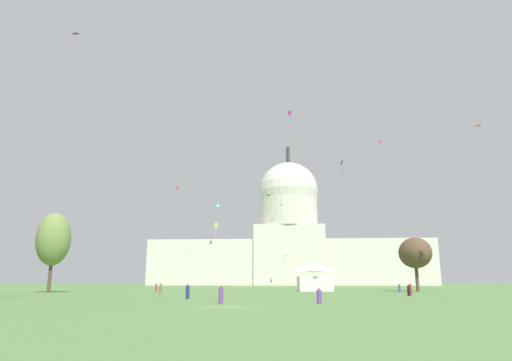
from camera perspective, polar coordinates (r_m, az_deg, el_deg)
name	(u,v)px	position (r m, az deg, el deg)	size (l,w,h in m)	color
ground_plane	(227,307)	(38.06, -3.65, -15.62)	(800.00, 800.00, 0.00)	#567F42
capitol_building	(289,242)	(219.17, 4.23, -7.73)	(131.65, 28.81, 67.61)	beige
event_tent	(315,277)	(95.32, 7.41, -11.96)	(7.65, 6.17, 5.78)	white
tree_east_far	(415,253)	(96.55, 19.44, -8.63)	(8.14, 8.82, 10.56)	brown
tree_west_near	(53,239)	(91.52, -24.19, -6.78)	(8.54, 8.54, 14.39)	brown
person_navy_aisle_center	(188,292)	(54.57, -8.63, -13.72)	(0.47, 0.47, 1.78)	navy
person_purple_near_tent	(319,297)	(43.37, 7.97, -14.30)	(0.55, 0.55, 1.44)	#703D93
person_purple_edge_east	(221,295)	(42.95, -4.44, -14.24)	(0.46, 0.46, 1.69)	#703D93
person_red_back_right	(411,290)	(70.71, 18.94, -12.92)	(0.57, 0.57, 1.72)	red
person_olive_front_right	(161,289)	(77.76, -11.96, -13.21)	(0.58, 0.58, 1.74)	olive
person_black_deep_crowd	(409,291)	(68.30, 18.73, -13.03)	(0.51, 0.51, 1.60)	black
person_red_front_center	(156,288)	(91.14, -12.48, -13.05)	(0.51, 0.51, 1.74)	red
person_denim_lawn_far_right	(399,288)	(89.68, 17.65, -12.82)	(0.60, 0.60, 1.63)	#3D5684
kite_magenta_high	(290,114)	(129.13, 4.27, 8.38)	(0.98, 0.57, 3.67)	#D1339E
kite_lime_low	(216,227)	(105.25, -5.07, -5.85)	(0.88, 0.41, 3.97)	#8CD133
kite_blue_low	(284,258)	(163.95, 3.61, -9.71)	(1.31, 1.10, 3.09)	blue
kite_black_high	(342,164)	(137.68, 10.78, 2.00)	(0.78, 0.81, 4.81)	black
kite_orange_mid	(281,205)	(154.24, 3.19, -3.09)	(0.64, 0.63, 0.68)	orange
kite_cyan_mid	(218,206)	(199.97, -4.84, -3.28)	(1.11, 0.55, 3.93)	#33BCDB
kite_gold_high	(292,143)	(192.99, 4.62, 4.80)	(1.55, 1.13, 2.26)	gold
kite_turquoise_high	(289,119)	(137.84, 4.14, 7.71)	(0.15, 0.86, 0.84)	teal
kite_green_low	(266,197)	(85.20, 1.32, -2.06)	(1.13, 1.90, 2.88)	green
kite_white_high	(295,193)	(181.61, 4.91, -1.61)	(1.67, 1.76, 4.16)	white
kite_red_mid	(177,188)	(150.13, -9.88, -1.00)	(1.01, 1.03, 1.03)	red
kite_yellow_low	(190,256)	(166.41, -8.30, -9.36)	(1.85, 1.40, 0.14)	yellow
kite_violet_high	(75,34)	(98.68, -21.92, 16.73)	(1.52, 0.63, 3.52)	purple
kite_pink_mid	(481,129)	(84.58, 26.54, 5.85)	(1.30, 1.61, 0.23)	pink
kite_magenta_high_b	(380,142)	(170.62, 15.37, 4.74)	(0.93, 0.58, 1.18)	#D1339E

